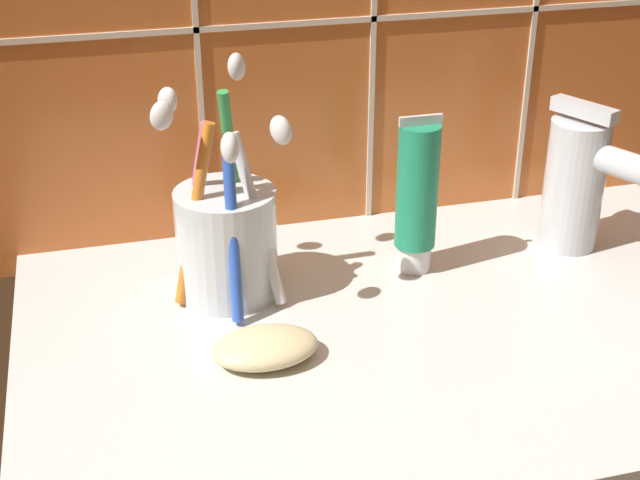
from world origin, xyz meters
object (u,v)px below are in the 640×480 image
object	(u,v)px
toothbrush_cup	(226,236)
toothpaste_tube	(417,196)
sink_faucet	(582,180)
soap_bar	(265,347)

from	to	relation	value
toothbrush_cup	toothpaste_tube	xyz separation A→B (cm)	(16.01, 0.04, 1.62)
toothbrush_cup	sink_faucet	xyz separation A→B (cm)	(31.33, 0.07, 1.31)
toothbrush_cup	soap_bar	size ratio (longest dim) A/B	2.45
sink_faucet	soap_bar	size ratio (longest dim) A/B	1.71
toothpaste_tube	sink_faucet	world-z (taller)	toothpaste_tube
toothbrush_cup	sink_faucet	distance (cm)	31.36
toothbrush_cup	soap_bar	bearing A→B (deg)	-85.01
toothbrush_cup	toothpaste_tube	size ratio (longest dim) A/B	1.38
sink_faucet	soap_bar	world-z (taller)	sink_faucet
toothbrush_cup	toothpaste_tube	world-z (taller)	toothbrush_cup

